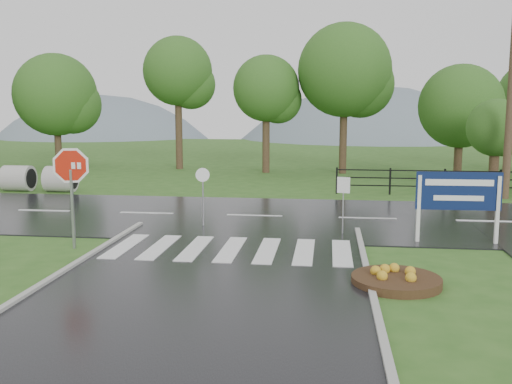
# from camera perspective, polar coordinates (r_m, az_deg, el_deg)

# --- Properties ---
(ground) EXTENTS (120.00, 120.00, 0.00)m
(ground) POSITION_cam_1_polar(r_m,az_deg,el_deg) (10.99, -7.04, -12.34)
(ground) COLOR #2F5A1E
(ground) RESTS_ON ground
(main_road) EXTENTS (90.00, 8.00, 0.04)m
(main_road) POSITION_cam_1_polar(r_m,az_deg,el_deg) (20.48, -0.16, -2.49)
(main_road) COLOR black
(main_road) RESTS_ON ground
(crosswalk) EXTENTS (6.50, 2.80, 0.02)m
(crosswalk) POSITION_cam_1_polar(r_m,az_deg,el_deg) (15.64, -2.53, -5.72)
(crosswalk) COLOR silver
(crosswalk) RESTS_ON ground
(fence_west) EXTENTS (9.58, 0.08, 1.20)m
(fence_west) POSITION_cam_1_polar(r_m,az_deg,el_deg) (26.64, 18.35, 1.20)
(fence_west) COLOR black
(fence_west) RESTS_ON ground
(hills) EXTENTS (102.00, 48.00, 48.00)m
(hills) POSITION_cam_1_polar(r_m,az_deg,el_deg) (77.43, 7.71, -6.16)
(hills) COLOR slate
(hills) RESTS_ON ground
(treeline) EXTENTS (83.20, 5.20, 10.00)m
(treeline) POSITION_cam_1_polar(r_m,az_deg,el_deg) (34.20, 4.52, 1.89)
(treeline) COLOR #28571B
(treeline) RESTS_ON ground
(stop_sign) EXTENTS (1.29, 0.35, 2.98)m
(stop_sign) POSITION_cam_1_polar(r_m,az_deg,el_deg) (16.38, -18.00, 1.61)
(stop_sign) COLOR #939399
(stop_sign) RESTS_ON ground
(estate_billboard) EXTENTS (2.38, 0.11, 2.08)m
(estate_billboard) POSITION_cam_1_polar(r_m,az_deg,el_deg) (17.19, 19.59, -0.26)
(estate_billboard) COLOR silver
(estate_billboard) RESTS_ON ground
(flower_bed) EXTENTS (1.97, 1.97, 0.39)m
(flower_bed) POSITION_cam_1_polar(r_m,az_deg,el_deg) (13.08, 13.84, -8.42)
(flower_bed) COLOR #332111
(flower_bed) RESTS_ON ground
(reg_sign_small) EXTENTS (0.39, 0.13, 1.80)m
(reg_sign_small) POSITION_cam_1_polar(r_m,az_deg,el_deg) (17.57, 8.73, -0.12)
(reg_sign_small) COLOR #939399
(reg_sign_small) RESTS_ON ground
(reg_sign_round) EXTENTS (0.45, 0.11, 1.95)m
(reg_sign_round) POSITION_cam_1_polar(r_m,az_deg,el_deg) (18.64, -5.34, 0.31)
(reg_sign_round) COLOR #939399
(reg_sign_round) RESTS_ON ground
(utility_pole_east) EXTENTS (1.74, 0.46, 9.86)m
(utility_pole_east) POSITION_cam_1_polar(r_m,az_deg,el_deg) (26.58, 24.24, 10.14)
(utility_pole_east) COLOR #473523
(utility_pole_east) RESTS_ON ground
(entrance_tree_left) EXTENTS (2.64, 2.64, 4.29)m
(entrance_tree_left) POSITION_cam_1_polar(r_m,az_deg,el_deg) (28.50, 22.88, 5.88)
(entrance_tree_left) COLOR #3D2B1C
(entrance_tree_left) RESTS_ON ground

